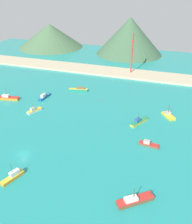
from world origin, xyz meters
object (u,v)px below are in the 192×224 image
fishing_boat_6 (168,115)px  fishing_boat_5 (13,176)px  fishing_boat_8 (134,200)px  fishing_boat_0 (149,144)px  fishing_boat_7 (139,121)px  fishing_boat_3 (8,98)px  fishing_boat_1 (79,89)px  fishing_boat_4 (34,110)px  radio_tower (132,54)px  fishing_boat_2 (44,97)px  buoy_0 (100,100)px

fishing_boat_6 → fishing_boat_5: bearing=-127.3°
fishing_boat_8 → fishing_boat_0: bearing=90.1°
fishing_boat_7 → fishing_boat_3: bearing=178.4°
fishing_boat_1 → fishing_boat_7: size_ratio=1.06×
fishing_boat_4 → fishing_boat_5: 44.87m
fishing_boat_5 → radio_tower: (15.07, 109.33, 12.81)m
fishing_boat_7 → fishing_boat_8: size_ratio=1.00×
fishing_boat_3 → radio_tower: bearing=48.6°
fishing_boat_2 → fishing_boat_6: (64.52, 0.52, -0.09)m
buoy_0 → radio_tower: (6.81, 45.35, 13.67)m
fishing_boat_2 → fishing_boat_1: bearing=47.1°
fishing_boat_4 → buoy_0: size_ratio=13.07×
fishing_boat_1 → fishing_boat_4: bearing=-109.4°
fishing_boat_6 → radio_tower: size_ratio=0.30×
fishing_boat_2 → fishing_boat_4: size_ratio=1.20×
fishing_boat_1 → fishing_boat_8: fishing_boat_8 is taller
fishing_boat_0 → fishing_boat_8: bearing=-89.9°
fishing_boat_2 → fishing_boat_5: size_ratio=1.18×
radio_tower → fishing_boat_8: bearing=-77.8°
fishing_boat_6 → buoy_0: fishing_boat_6 is taller
fishing_boat_5 → fishing_boat_7: (31.61, 46.92, -0.11)m
fishing_boat_0 → fishing_boat_8: (0.04, -28.45, 0.15)m
fishing_boat_0 → buoy_0: fishing_boat_0 is taller
fishing_boat_2 → fishing_boat_7: size_ratio=0.92×
fishing_boat_7 → fishing_boat_1: bearing=147.4°
fishing_boat_4 → fishing_boat_7: bearing=6.6°
fishing_boat_4 → fishing_boat_7: 49.72m
buoy_0 → fishing_boat_5: bearing=-97.4°
fishing_boat_2 → fishing_boat_3: 18.91m
fishing_boat_7 → radio_tower: (-16.54, 62.42, 12.91)m
fishing_boat_6 → fishing_boat_8: (-5.42, -54.02, 0.12)m
fishing_boat_2 → buoy_0: size_ratio=15.74×
fishing_boat_3 → fishing_boat_5: bearing=-51.9°
fishing_boat_8 → radio_tower: size_ratio=0.38×
fishing_boat_5 → fishing_boat_7: size_ratio=0.78×
fishing_boat_1 → fishing_boat_5: bearing=-84.4°
fishing_boat_5 → fishing_boat_8: size_ratio=0.78×
fishing_boat_8 → buoy_0: 67.78m
fishing_boat_3 → fishing_boat_7: bearing=-1.6°
fishing_boat_3 → buoy_0: 48.93m
fishing_boat_1 → radio_tower: radio_tower is taller
fishing_boat_5 → fishing_boat_6: fishing_boat_5 is taller
fishing_boat_1 → fishing_boat_8: (45.16, -68.52, -0.01)m
radio_tower → buoy_0: bearing=-98.5°
fishing_boat_5 → fishing_boat_3: bearing=128.1°
fishing_boat_0 → fishing_boat_7: bearing=112.7°
fishing_boat_3 → fishing_boat_8: 89.01m
fishing_boat_8 → buoy_0: (-29.82, 60.86, -0.74)m
fishing_boat_6 → fishing_boat_8: 54.29m
fishing_boat_4 → fishing_boat_7: size_ratio=0.76×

